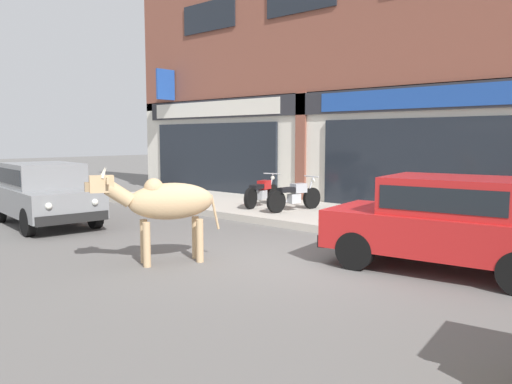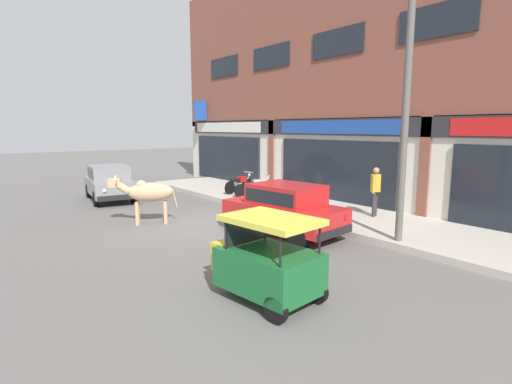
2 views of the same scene
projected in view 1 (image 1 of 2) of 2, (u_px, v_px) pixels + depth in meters
ground_plane at (286, 258)px, 8.53m from camera, size 90.00×90.00×0.00m
sidewalk at (391, 223)px, 11.47m from camera, size 19.00×3.47×0.17m
shop_building at (433, 19)px, 12.43m from camera, size 23.00×1.40×10.36m
cow at (165, 202)px, 8.09m from camera, size 1.23×1.96×1.61m
car_0 at (44, 191)px, 11.69m from camera, size 3.76×2.09×1.46m
car_1 at (447, 219)px, 7.63m from camera, size 3.74×2.01×1.46m
motorcycle_0 at (262, 192)px, 13.73m from camera, size 0.63×1.79×0.88m
motorcycle_1 at (295, 196)px, 12.86m from camera, size 0.61×1.80×0.88m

